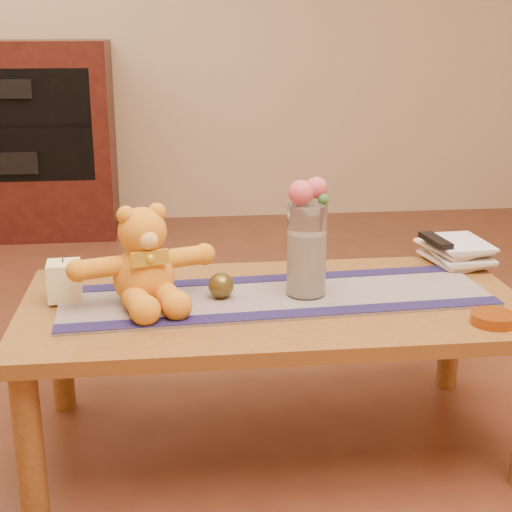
{
  "coord_description": "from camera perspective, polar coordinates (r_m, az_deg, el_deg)",
  "views": [
    {
      "loc": [
        -0.28,
        -1.96,
        1.19
      ],
      "look_at": [
        -0.05,
        0.0,
        0.58
      ],
      "focal_mm": 52.84,
      "sensor_mm": 36.0,
      "label": 1
    }
  ],
  "objects": [
    {
      "name": "teddy_bear",
      "position": [
        2.05,
        -8.55,
        -0.06
      ],
      "size": [
        0.46,
        0.42,
        0.26
      ],
      "primitive_type": null,
      "rotation": [
        0.0,
        0.0,
        0.31
      ],
      "color": "orange",
      "rests_on": "persian_runner"
    },
    {
      "name": "blue_flower_back",
      "position": [
        2.09,
        4.03,
        4.89
      ],
      "size": [
        0.04,
        0.04,
        0.04
      ],
      "primitive_type": "sphere",
      "color": "#5062AF",
      "rests_on": "glass_vase"
    },
    {
      "name": "bronze_ball",
      "position": [
        2.09,
        -2.66,
        -2.24
      ],
      "size": [
        0.09,
        0.09,
        0.07
      ],
      "primitive_type": "sphere",
      "rotation": [
        0.0,
        0.0,
        0.23
      ],
      "color": "#51451B",
      "rests_on": "persian_runner"
    },
    {
      "name": "rose_left",
      "position": [
        2.04,
        3.43,
        4.79
      ],
      "size": [
        0.07,
        0.07,
        0.07
      ],
      "primitive_type": "sphere",
      "color": "#C74653",
      "rests_on": "glass_vase"
    },
    {
      "name": "runner_border_near",
      "position": [
        1.99,
        2.37,
        -4.39
      ],
      "size": [
        1.2,
        0.13,
        0.0
      ],
      "primitive_type": "cube",
      "rotation": [
        0.0,
        0.0,
        0.06
      ],
      "color": "#1A153F",
      "rests_on": "persian_runner"
    },
    {
      "name": "stereo_lower",
      "position": [
        4.46,
        -18.58,
        6.93
      ],
      "size": [
        0.42,
        0.28,
        0.12
      ],
      "primitive_type": "cube",
      "color": "black",
      "rests_on": "media_cabinet"
    },
    {
      "name": "table_leg_bl",
      "position": [
        2.48,
        -14.57,
        -6.79
      ],
      "size": [
        0.07,
        0.07,
        0.41
      ],
      "primitive_type": "cylinder",
      "color": "brown",
      "rests_on": "floor"
    },
    {
      "name": "candle_wick",
      "position": [
        2.12,
        -14.42,
        -0.32
      ],
      "size": [
        0.0,
        0.0,
        0.01
      ],
      "primitive_type": "cylinder",
      "rotation": [
        0.0,
        0.0,
        0.07
      ],
      "color": "black",
      "rests_on": "pillar_candle"
    },
    {
      "name": "pillar_candle",
      "position": [
        2.14,
        -14.31,
        -1.83
      ],
      "size": [
        0.09,
        0.09,
        0.11
      ],
      "primitive_type": "cube",
      "rotation": [
        0.0,
        0.0,
        0.07
      ],
      "color": "beige",
      "rests_on": "persian_runner"
    },
    {
      "name": "book_bottom",
      "position": [
        2.47,
        13.22,
        -0.43
      ],
      "size": [
        0.2,
        0.25,
        0.02
      ],
      "primitive_type": "imported",
      "rotation": [
        0.0,
        0.0,
        0.17
      ],
      "color": "beige",
      "rests_on": "coffee_table_top"
    },
    {
      "name": "book_top",
      "position": [
        2.45,
        13.41,
        0.83
      ],
      "size": [
        0.18,
        0.23,
        0.02
      ],
      "primitive_type": "imported",
      "rotation": [
        0.0,
        0.0,
        0.06
      ],
      "color": "beige",
      "rests_on": "book_upper"
    },
    {
      "name": "amber_dish",
      "position": [
        2.03,
        17.52,
        -4.55
      ],
      "size": [
        0.13,
        0.13,
        0.03
      ],
      "primitive_type": "cylinder",
      "rotation": [
        0.0,
        0.0,
        -0.17
      ],
      "color": "#BF5914",
      "rests_on": "coffee_table_top"
    },
    {
      "name": "rose_right",
      "position": [
        2.06,
        4.6,
        5.18
      ],
      "size": [
        0.06,
        0.06,
        0.06
      ],
      "primitive_type": "sphere",
      "color": "#C74653",
      "rests_on": "glass_vase"
    },
    {
      "name": "runner_border_far",
      "position": [
        2.25,
        0.81,
        -1.72
      ],
      "size": [
        1.2,
        0.13,
        0.0
      ],
      "primitive_type": "cube",
      "rotation": [
        0.0,
        0.0,
        0.06
      ],
      "color": "#1A153F",
      "rests_on": "persian_runner"
    },
    {
      "name": "coffee_table_top",
      "position": [
        2.12,
        1.35,
        -3.84
      ],
      "size": [
        1.4,
        0.7,
        0.04
      ],
      "primitive_type": "cube",
      "color": "brown",
      "rests_on": "floor"
    },
    {
      "name": "media_cabinet",
      "position": [
        4.58,
        -18.36,
        8.31
      ],
      "size": [
        1.2,
        0.5,
        1.1
      ],
      "primitive_type": "cube",
      "color": "black",
      "rests_on": "floor"
    },
    {
      "name": "book_upper",
      "position": [
        2.46,
        13.12,
        0.42
      ],
      "size": [
        0.21,
        0.25,
        0.02
      ],
      "primitive_type": "imported",
      "rotation": [
        0.0,
        0.0,
        0.22
      ],
      "color": "beige",
      "rests_on": "book_lower"
    },
    {
      "name": "table_leg_fl",
      "position": [
        1.97,
        -16.79,
        -13.61
      ],
      "size": [
        0.07,
        0.07,
        0.41
      ],
      "primitive_type": "cylinder",
      "color": "brown",
      "rests_on": "floor"
    },
    {
      "name": "book_lower",
      "position": [
        2.46,
        13.39,
        -0.03
      ],
      "size": [
        0.17,
        0.23,
        0.02
      ],
      "primitive_type": "imported",
      "rotation": [
        0.0,
        0.0,
        0.03
      ],
      "color": "beige",
      "rests_on": "book_bottom"
    },
    {
      "name": "blue_flower_side",
      "position": [
        2.07,
        3.01,
        4.56
      ],
      "size": [
        0.04,
        0.04,
        0.04
      ],
      "primitive_type": "sphere",
      "color": "#5062AF",
      "rests_on": "glass_vase"
    },
    {
      "name": "glass_vase",
      "position": [
        2.09,
        3.84,
        0.44
      ],
      "size": [
        0.11,
        0.11,
        0.26
      ],
      "primitive_type": "cylinder",
      "color": "silver",
      "rests_on": "persian_runner"
    },
    {
      "name": "potpourri_fill",
      "position": [
        2.1,
        3.82,
        -0.57
      ],
      "size": [
        0.09,
        0.09,
        0.18
      ],
      "primitive_type": "cylinder",
      "color": "beige",
      "rests_on": "glass_vase"
    },
    {
      "name": "leaf_sprig",
      "position": [
        2.04,
        5.13,
        4.3
      ],
      "size": [
        0.03,
        0.03,
        0.03
      ],
      "primitive_type": "sphere",
      "color": "#33662D",
      "rests_on": "glass_vase"
    },
    {
      "name": "tv_remote",
      "position": [
        2.44,
        13.44,
        1.16
      ],
      "size": [
        0.06,
        0.16,
        0.02
      ],
      "primitive_type": "cube",
      "rotation": [
        0.0,
        0.0,
        0.11
      ],
      "color": "black",
      "rests_on": "book_top"
    },
    {
      "name": "floor",
      "position": [
        2.31,
        1.27,
        -13.86
      ],
      "size": [
        5.5,
        5.5,
        0.0
      ],
      "primitive_type": "plane",
      "color": "#512517",
      "rests_on": "ground"
    },
    {
      "name": "table_leg_br",
      "position": [
        2.62,
        14.49,
        -5.47
      ],
      "size": [
        0.07,
        0.07,
        0.41
      ],
      "primitive_type": "cylinder",
      "color": "brown",
      "rests_on": "floor"
    },
    {
      "name": "persian_runner",
      "position": [
        2.12,
        1.54,
        -3.1
      ],
      "size": [
        1.22,
        0.42,
        0.01
      ],
      "primitive_type": "cube",
      "rotation": [
        0.0,
        0.0,
        0.06
      ],
      "color": "#1A1B4A",
      "rests_on": "coffee_table_top"
    }
  ]
}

